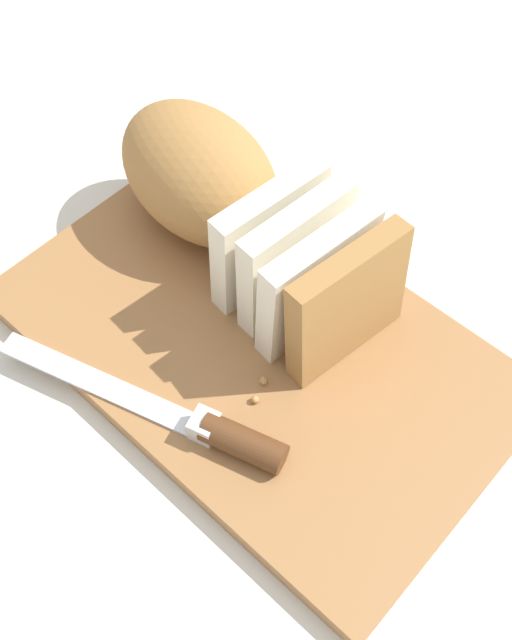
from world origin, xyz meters
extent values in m
plane|color=silver|center=(0.00, 0.00, 0.00)|extent=(3.00, 3.00, 0.00)
cube|color=#9E6B3D|center=(0.00, 0.00, 0.01)|extent=(0.44, 0.27, 0.02)
ellipsoid|color=#A8753D|center=(-0.13, 0.07, 0.07)|extent=(0.19, 0.14, 0.11)
cube|color=#F2E8CC|center=(-0.04, 0.06, 0.07)|extent=(0.04, 0.12, 0.11)
cube|color=#F2E8CC|center=(-0.01, 0.06, 0.07)|extent=(0.03, 0.12, 0.11)
cube|color=#F2E8CC|center=(0.02, 0.05, 0.07)|extent=(0.04, 0.12, 0.11)
cube|color=#A8753D|center=(0.05, 0.05, 0.07)|extent=(0.05, 0.12, 0.11)
cube|color=silver|center=(-0.06, -0.12, 0.02)|extent=(0.19, 0.07, 0.00)
cylinder|color=#593319|center=(0.06, -0.08, 0.03)|extent=(0.07, 0.04, 0.02)
cube|color=silver|center=(0.03, -0.09, 0.03)|extent=(0.03, 0.03, 0.02)
sphere|color=tan|center=(-0.06, 0.02, 0.02)|extent=(0.01, 0.01, 0.01)
sphere|color=tan|center=(0.03, -0.03, 0.02)|extent=(0.01, 0.01, 0.01)
sphere|color=tan|center=(0.04, -0.04, 0.02)|extent=(0.01, 0.01, 0.01)
sphere|color=tan|center=(-0.05, 0.01, 0.02)|extent=(0.00, 0.00, 0.00)
camera|label=1|loc=(0.23, -0.26, 0.56)|focal=42.05mm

